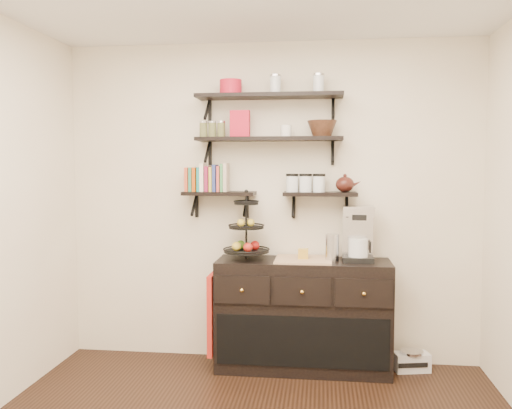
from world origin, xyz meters
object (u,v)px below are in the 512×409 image
object	(u,v)px
fruit_stand	(247,236)
coffee_maker	(358,235)
sideboard	(303,315)
radio	(412,361)

from	to	relation	value
fruit_stand	coffee_maker	world-z (taller)	fruit_stand
fruit_stand	sideboard	bearing A→B (deg)	-0.52
radio	sideboard	bearing A→B (deg)	171.35
coffee_maker	fruit_stand	bearing A→B (deg)	-177.50
coffee_maker	radio	distance (m)	1.12
sideboard	fruit_stand	size ratio (longest dim) A/B	2.57
sideboard	coffee_maker	xyz separation A→B (m)	(0.43, 0.03, 0.66)
coffee_maker	sideboard	bearing A→B (deg)	-175.17
sideboard	coffee_maker	bearing A→B (deg)	4.00
fruit_stand	radio	xyz separation A→B (m)	(1.34, 0.05, -1.01)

